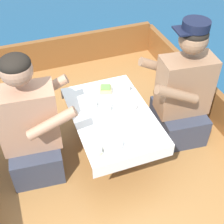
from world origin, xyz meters
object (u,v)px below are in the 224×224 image
(person_port, at_px, (31,129))
(coffee_cup_starboard, at_px, (107,107))
(person_starboard, at_px, (182,94))
(sandwich, at_px, (106,89))
(tin_can, at_px, (97,152))
(coffee_cup_port, at_px, (127,88))

(person_port, relative_size, coffee_cup_starboard, 9.77)
(person_starboard, xyz_separation_m, coffee_cup_starboard, (-0.61, 0.05, 0.00))
(sandwich, bearing_deg, coffee_cup_starboard, -106.79)
(person_starboard, distance_m, sandwich, 0.61)
(coffee_cup_starboard, bearing_deg, tin_can, -117.43)
(coffee_cup_port, relative_size, coffee_cup_starboard, 0.93)
(person_starboard, distance_m, coffee_cup_port, 0.44)
(sandwich, xyz_separation_m, coffee_cup_port, (0.17, -0.04, -0.00))
(person_starboard, distance_m, tin_can, 0.88)
(person_starboard, bearing_deg, coffee_cup_starboard, 1.00)
(person_starboard, relative_size, coffee_cup_starboard, 10.14)
(sandwich, xyz_separation_m, tin_can, (-0.27, -0.60, -0.00))
(coffee_cup_starboard, relative_size, tin_can, 1.51)
(person_port, xyz_separation_m, person_starboard, (1.18, -0.04, 0.02))
(person_port, height_order, tin_can, person_port)
(sandwich, bearing_deg, coffee_cup_port, -12.26)
(sandwich, bearing_deg, person_port, -160.62)
(person_port, distance_m, coffee_cup_starboard, 0.57)
(person_port, relative_size, tin_can, 14.78)
(person_starboard, relative_size, coffee_cup_port, 10.96)
(sandwich, height_order, tin_can, sandwich)
(person_port, xyz_separation_m, coffee_cup_port, (0.80, 0.19, 0.02))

